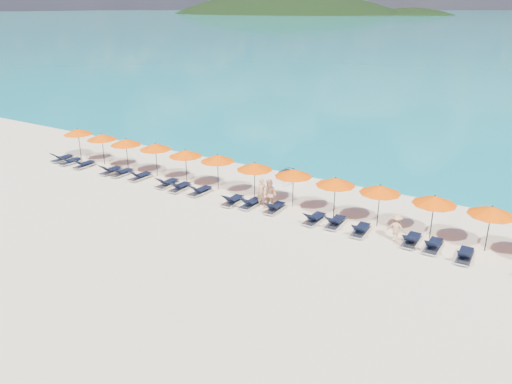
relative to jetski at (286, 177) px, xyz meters
The scene contains 37 objects.
ground 8.33m from the jetski, 82.99° to the right, with size 1400.00×1400.00×0.00m, color beige.
headland_main 611.24m from the jetski, 119.35° to the left, with size 374.00×242.00×126.50m.
headland_small 572.59m from the jetski, 105.11° to the left, with size 162.00×126.00×85.50m.
jetski is the anchor object (origin of this frame).
beachgoer_a 4.38m from the jetski, 79.43° to the right, with size 0.59×0.39×1.62m, color tan.
beachgoer_b 4.82m from the jetski, 72.16° to the right, with size 0.86×0.49×1.77m, color tan.
beachgoer_c 9.81m from the jetski, 28.73° to the right, with size 0.92×0.43×1.42m, color tan.
umbrella_0 15.98m from the jetski, 167.62° to the right, with size 2.10×2.10×2.28m.
umbrella_1 13.44m from the jetski, 164.61° to the right, with size 2.10×2.10×2.28m.
umbrella_2 11.14m from the jetski, 160.70° to the right, with size 2.10×2.10×2.28m.
umbrella_3 8.78m from the jetski, 156.45° to the right, with size 2.10×2.10×2.28m.
umbrella_4 6.58m from the jetski, 145.53° to the right, with size 2.10×2.10×2.28m.
umbrella_5 4.78m from the jetski, 130.39° to the right, with size 2.10×2.10×2.28m.
umbrella_6 3.96m from the jetski, 92.20° to the right, with size 2.10×2.10×2.28m.
umbrella_7 4.49m from the jetski, 56.09° to the right, with size 2.10×2.10×2.28m.
umbrella_8 6.26m from the jetski, 36.11° to the right, with size 2.10×2.10×2.28m.
umbrella_9 8.20m from the jetski, 25.40° to the right, with size 2.10×2.10×2.28m.
umbrella_10 10.66m from the jetski, 19.37° to the right, with size 2.10×2.10×2.28m.
umbrella_11 13.02m from the jetski, 15.65° to the right, with size 2.10×2.10×2.28m.
lounger_0 16.72m from the jetski, 163.77° to the right, with size 0.70×1.73×0.66m.
lounger_1 15.71m from the jetski, 162.05° to the right, with size 0.70×1.73×0.66m.
lounger_2 14.32m from the jetski, 160.20° to the right, with size 0.67×1.72×0.66m.
lounger_3 11.89m from the jetski, 156.22° to the right, with size 0.66×1.72×0.66m.
lounger_4 10.97m from the jetski, 154.65° to the right, with size 0.70×1.73×0.66m.
lounger_5 9.53m from the jetski, 151.00° to the right, with size 0.69×1.73×0.66m.
lounger_6 7.57m from the jetski, 141.44° to the right, with size 0.62×1.70×0.66m.
lounger_7 6.79m from the jetski, 134.73° to the right, with size 0.68×1.72×0.66m.
lounger_8 5.75m from the jetski, 125.26° to the right, with size 0.75×1.74×0.66m.
lounger_9 5.00m from the jetski, 98.74° to the right, with size 0.69×1.72×0.66m.
lounger_10 4.76m from the jetski, 85.93° to the right, with size 0.67×1.72×0.66m.
lounger_11 4.94m from the jetski, 68.50° to the right, with size 0.66×1.71×0.66m.
lounger_12 6.46m from the jetski, 47.99° to the right, with size 0.70×1.73×0.66m.
lounger_13 7.15m from the jetski, 40.36° to the right, with size 0.68×1.72×0.66m.
lounger_14 8.40m from the jetski, 34.99° to the right, with size 0.72×1.73×0.66m.
lounger_15 10.42m from the jetski, 26.34° to the right, with size 0.64×1.71×0.66m.
lounger_16 11.37m from the jetski, 24.24° to the right, with size 0.62×1.70×0.66m.
lounger_17 12.79m from the jetski, 22.59° to the right, with size 0.68×1.72×0.66m.
Camera 1 is at (13.43, -18.37, 10.70)m, focal length 35.00 mm.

